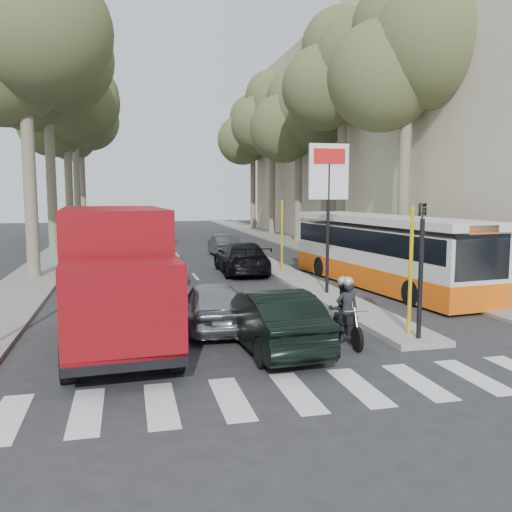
{
  "coord_description": "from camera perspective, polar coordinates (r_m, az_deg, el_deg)",
  "views": [
    {
      "loc": [
        -3.92,
        -13.63,
        3.86
      ],
      "look_at": [
        0.54,
        4.99,
        1.6
      ],
      "focal_mm": 38.0,
      "sensor_mm": 36.0,
      "label": 1
    }
  ],
  "objects": [
    {
      "name": "ground",
      "position": [
        14.7,
        2.51,
        -8.5
      ],
      "size": [
        120.0,
        120.0,
        0.0
      ],
      "primitive_type": "plane",
      "color": "#28282B",
      "rests_on": "ground"
    },
    {
      "name": "sidewalk_right",
      "position": [
        40.78,
        4.46,
        1.36
      ],
      "size": [
        3.2,
        70.0,
        0.12
      ],
      "primitive_type": "cube",
      "color": "gray",
      "rests_on": "ground"
    },
    {
      "name": "median_left",
      "position": [
        42.0,
        -19.0,
        1.17
      ],
      "size": [
        2.4,
        64.0,
        0.12
      ],
      "primitive_type": "cube",
      "color": "gray",
      "rests_on": "ground"
    },
    {
      "name": "traffic_island",
      "position": [
        25.93,
        2.72,
        -1.66
      ],
      "size": [
        1.5,
        26.0,
        0.16
      ],
      "primitive_type": "cube",
      "color": "gray",
      "rests_on": "ground"
    },
    {
      "name": "building_near",
      "position": [
        32.57,
        24.26,
        15.23
      ],
      "size": [
        11.0,
        18.0,
        18.0
      ],
      "primitive_type": "cube",
      "color": "beige",
      "rests_on": "ground"
    },
    {
      "name": "building_far",
      "position": [
        51.6,
        8.84,
        11.25
      ],
      "size": [
        11.0,
        20.0,
        16.0
      ],
      "primitive_type": "cube",
      "color": "#B7A88E",
      "rests_on": "ground"
    },
    {
      "name": "billboard",
      "position": [
        19.96,
        7.62,
        6.22
      ],
      "size": [
        1.5,
        12.1,
        5.6
      ],
      "color": "yellow",
      "rests_on": "ground"
    },
    {
      "name": "traffic_light_island",
      "position": [
        14.16,
        17.04,
        0.87
      ],
      "size": [
        0.16,
        0.41,
        3.6
      ],
      "color": "black",
      "rests_on": "ground"
    },
    {
      "name": "tree_l_a",
      "position": [
        26.85,
        -23.01,
        20.27
      ],
      "size": [
        7.4,
        7.2,
        14.1
      ],
      "color": "#6B604C",
      "rests_on": "ground"
    },
    {
      "name": "tree_l_b",
      "position": [
        34.74,
        -20.97,
        18.28
      ],
      "size": [
        7.4,
        7.2,
        14.88
      ],
      "color": "#6B604C",
      "rests_on": "ground"
    },
    {
      "name": "tree_l_c",
      "position": [
        42.37,
        -19.2,
        14.74
      ],
      "size": [
        7.4,
        7.2,
        13.71
      ],
      "color": "#6B604C",
      "rests_on": "ground"
    },
    {
      "name": "tree_l_d",
      "position": [
        50.52,
        -18.48,
        15.38
      ],
      "size": [
        7.4,
        7.2,
        15.66
      ],
      "color": "#6B604C",
      "rests_on": "ground"
    },
    {
      "name": "tree_l_e",
      "position": [
        58.29,
        -17.86,
        13.17
      ],
      "size": [
        7.4,
        7.2,
        14.49
      ],
      "color": "#6B604C",
      "rests_on": "ground"
    },
    {
      "name": "tree_r_a",
      "position": [
        27.86,
        15.86,
        20.02
      ],
      "size": [
        7.4,
        7.2,
        14.1
      ],
      "color": "#6B604C",
      "rests_on": "ground"
    },
    {
      "name": "tree_r_b",
      "position": [
        35.18,
        9.32,
        19.05
      ],
      "size": [
        7.4,
        7.2,
        15.27
      ],
      "color": "#6B604C",
      "rests_on": "ground"
    },
    {
      "name": "tree_r_c",
      "position": [
        42.2,
        4.67,
        14.65
      ],
      "size": [
        7.4,
        7.2,
        13.32
      ],
      "color": "#6B604C",
      "rests_on": "ground"
    },
    {
      "name": "tree_r_d",
      "position": [
        50.01,
        1.85,
        15.01
      ],
      "size": [
        7.4,
        7.2,
        14.88
      ],
      "color": "#6B604C",
      "rests_on": "ground"
    },
    {
      "name": "tree_r_e",
      "position": [
        57.64,
        -0.22,
        13.22
      ],
      "size": [
        7.4,
        7.2,
        14.1
      ],
      "color": "#6B604C",
      "rests_on": "ground"
    },
    {
      "name": "silver_hatchback",
      "position": [
        15.43,
        -4.59,
        -5.12
      ],
      "size": [
        1.79,
        4.14,
        1.39
      ],
      "primitive_type": "imported",
      "rotation": [
        0.0,
        0.0,
        3.1
      ],
      "color": "#9C9EA3",
      "rests_on": "ground"
    },
    {
      "name": "dark_hatchback",
      "position": [
        13.45,
        1.65,
        -6.65
      ],
      "size": [
        1.88,
        4.63,
        1.49
      ],
      "primitive_type": "imported",
      "rotation": [
        0.0,
        0.0,
        3.21
      ],
      "color": "black",
      "rests_on": "ground"
    },
    {
      "name": "queue_car_a",
      "position": [
        24.31,
        -10.78,
        -0.84
      ],
      "size": [
        2.6,
        5.22,
        1.42
      ],
      "primitive_type": "imported",
      "rotation": [
        0.0,
        0.0,
        3.19
      ],
      "color": "#44474B",
      "rests_on": "ground"
    },
    {
      "name": "queue_car_b",
      "position": [
        25.82,
        -1.57,
        -0.18
      ],
      "size": [
        2.27,
        5.27,
        1.51
      ],
      "primitive_type": "imported",
      "rotation": [
        0.0,
        0.0,
        3.11
      ],
      "color": "black",
      "rests_on": "ground"
    },
    {
      "name": "queue_car_c",
      "position": [
        31.49,
        -10.97,
        0.93
      ],
      "size": [
        2.18,
        4.53,
        1.49
      ],
      "primitive_type": "imported",
      "rotation": [
        0.0,
        0.0,
        3.04
      ],
      "color": "#95969C",
      "rests_on": "ground"
    },
    {
      "name": "queue_car_d",
      "position": [
        32.9,
        -3.41,
        1.14
      ],
      "size": [
        1.45,
        4.06,
        1.33
      ],
      "primitive_type": "imported",
      "rotation": [
        0.0,
        0.0,
        3.15
      ],
      "color": "#44464B",
      "rests_on": "ground"
    },
    {
      "name": "queue_car_e",
      "position": [
        28.6,
        -13.55,
        0.05
      ],
      "size": [
        2.01,
        4.41,
        1.25
      ],
      "primitive_type": "imported",
      "rotation": [
        0.0,
        0.0,
        3.2
      ],
      "color": "black",
      "rests_on": "ground"
    },
    {
      "name": "red_truck",
      "position": [
        13.83,
        -14.55,
        -1.93
      ],
      "size": [
        2.84,
        6.62,
        3.46
      ],
      "rotation": [
        0.0,
        0.0,
        0.06
      ],
      "color": "black",
      "rests_on": "ground"
    },
    {
      "name": "city_bus",
      "position": [
        22.61,
        13.19,
        0.68
      ],
      "size": [
        3.66,
        11.35,
        2.94
      ],
      "rotation": [
        0.0,
        0.0,
        0.11
      ],
      "color": "#EA5A0D",
      "rests_on": "ground"
    },
    {
      "name": "motorcycle",
      "position": [
        14.25,
        9.32,
        -5.79
      ],
      "size": [
        0.75,
        2.05,
        1.74
      ],
      "rotation": [
        0.0,
        0.0,
        -0.06
      ],
      "color": "black",
      "rests_on": "ground"
    },
    {
      "name": "pedestrian_near",
      "position": [
        26.73,
        12.86,
        0.63
      ],
      "size": [
        0.91,
        1.27,
        1.96
      ],
      "primitive_type": "imported",
      "rotation": [
        0.0,
        0.0,
        1.91
      ],
      "color": "#3E2F46",
      "rests_on": "sidewalk_right"
    },
    {
      "name": "pedestrian_far",
      "position": [
        27.38,
        10.65,
        0.37
      ],
      "size": [
        1.05,
        0.6,
        1.53
      ],
      "primitive_type": "imported",
      "rotation": [
        0.0,
        0.0,
        3.31
      ],
      "color": "brown",
      "rests_on": "sidewalk_right"
    }
  ]
}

